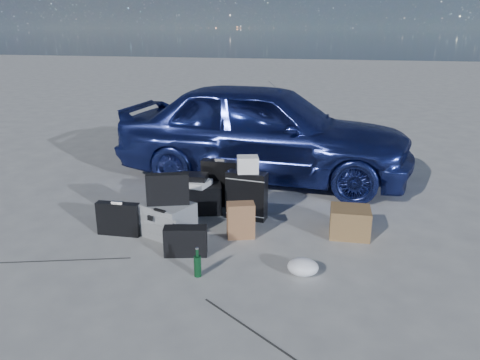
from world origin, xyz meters
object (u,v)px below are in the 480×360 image
duffel_bag (192,199)px  cardboard_box (350,222)px  suitcase_right (247,195)px  suitcase_left (220,183)px  car (264,131)px  briefcase (118,219)px  pelican_case (168,219)px  green_bottle (197,263)px

duffel_bag → cardboard_box: (1.80, -0.23, -0.02)m
suitcase_right → suitcase_left: bearing=146.4°
car → briefcase: car is taller
pelican_case → car: bearing=95.2°
suitcase_left → suitcase_right: bearing=-38.7°
suitcase_right → cardboard_box: suitcase_right is taller
car → duffel_bag: car is taller
pelican_case → suitcase_right: 0.94m
duffel_bag → cardboard_box: size_ratio=1.66×
car → cardboard_box: bearing=-141.5°
suitcase_left → duffel_bag: size_ratio=0.84×
suitcase_left → suitcase_right: size_ratio=1.04×
pelican_case → duffel_bag: 0.65m
green_bottle → suitcase_left: bearing=99.2°
pelican_case → duffel_bag: bearing=107.0°
duffel_bag → pelican_case: bearing=-113.0°
cardboard_box → briefcase: bearing=-167.1°
car → briefcase: size_ratio=8.96×
car → pelican_case: 2.30m
briefcase → green_bottle: 1.25m
suitcase_right → green_bottle: 1.40m
pelican_case → suitcase_right: bearing=63.1°
pelican_case → suitcase_left: bearing=94.0°
cardboard_box → green_bottle: (-1.27, -1.17, -0.02)m
pelican_case → briefcase: 0.52m
pelican_case → cardboard_box: size_ratio=1.18×
suitcase_right → duffel_bag: size_ratio=0.81×
briefcase → duffel_bag: bearing=51.7°
suitcase_right → cardboard_box: 1.17m
suitcase_left → suitcase_right: 0.52m
car → cardboard_box: 2.20m
briefcase → suitcase_right: (1.20, 0.75, 0.10)m
pelican_case → cardboard_box: pelican_case is taller
pelican_case → briefcase: (-0.51, -0.12, 0.00)m
car → green_bottle: size_ratio=15.66×
suitcase_left → cardboard_box: bearing=-18.4°
suitcase_left → pelican_case: bearing=-105.6°
pelican_case → cardboard_box: 1.89m
duffel_bag → green_bottle: (0.53, -1.40, -0.04)m
suitcase_left → suitcase_right: suitcase_left is taller
suitcase_right → pelican_case: bearing=-131.5°
cardboard_box → suitcase_right: bearing=169.5°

